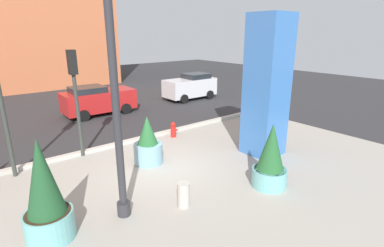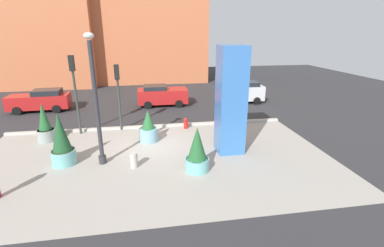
{
  "view_description": "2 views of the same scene",
  "coord_description": "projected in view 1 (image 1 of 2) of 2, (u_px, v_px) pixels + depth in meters",
  "views": [
    {
      "loc": [
        -5.44,
        -8.5,
        4.83
      ],
      "look_at": [
        1.3,
        -0.1,
        1.5
      ],
      "focal_mm": 27.77,
      "sensor_mm": 36.0,
      "label": 1
    },
    {
      "loc": [
        -0.18,
        -14.68,
        6.2
      ],
      "look_at": [
        2.19,
        -0.4,
        1.33
      ],
      "focal_mm": 26.06,
      "sensor_mm": 36.0,
      "label": 2
    }
  ],
  "objects": [
    {
      "name": "plaza_pavement",
      "position": [
        197.0,
        189.0,
        9.52
      ],
      "size": [
        18.0,
        10.0,
        0.02
      ],
      "primitive_type": "cube",
      "color": "#9E998E",
      "rests_on": "ground_plane"
    },
    {
      "name": "car_curb_east",
      "position": [
        98.0,
        100.0,
        17.94
      ],
      "size": [
        4.18,
        2.12,
        1.76
      ],
      "color": "red",
      "rests_on": "ground_plane"
    },
    {
      "name": "potted_plant_near_left",
      "position": [
        45.0,
        197.0,
        6.92
      ],
      "size": [
        1.14,
        1.14,
        2.6
      ],
      "color": "#6BB2B2",
      "rests_on": "ground_plane"
    },
    {
      "name": "concrete_bollard",
      "position": [
        184.0,
        195.0,
        8.47
      ],
      "size": [
        0.36,
        0.36,
        0.75
      ],
      "primitive_type": "cylinder",
      "color": "#B2ADA3",
      "rests_on": "ground_plane"
    },
    {
      "name": "lamp_post",
      "position": [
        116.0,
        111.0,
        7.3
      ],
      "size": [
        0.44,
        0.44,
        6.11
      ],
      "color": "#2D2D33",
      "rests_on": "ground_plane"
    },
    {
      "name": "car_curb_west",
      "position": [
        190.0,
        86.0,
        22.05
      ],
      "size": [
        3.89,
        2.0,
        1.87
      ],
      "color": "silver",
      "rests_on": "ground_plane"
    },
    {
      "name": "traffic_light_far_side",
      "position": [
        75.0,
        87.0,
        11.26
      ],
      "size": [
        0.28,
        0.42,
        4.2
      ],
      "color": "#333833",
      "rests_on": "ground_plane"
    },
    {
      "name": "ground_plane",
      "position": [
        116.0,
        139.0,
        13.99
      ],
      "size": [
        60.0,
        60.0,
        0.0
      ],
      "primitive_type": "plane",
      "color": "#2D2D30"
    },
    {
      "name": "art_pillar_blue",
      "position": [
        267.0,
        87.0,
        11.61
      ],
      "size": [
        1.36,
        1.36,
        5.52
      ],
      "primitive_type": "cube",
      "color": "#3870BC",
      "rests_on": "ground_plane"
    },
    {
      "name": "fire_hydrant",
      "position": [
        173.0,
        130.0,
        14.14
      ],
      "size": [
        0.36,
        0.26,
        0.75
      ],
      "color": "red",
      "rests_on": "ground_plane"
    },
    {
      "name": "potted_plant_near_right",
      "position": [
        271.0,
        159.0,
        9.44
      ],
      "size": [
        1.12,
        1.12,
        2.14
      ],
      "color": "#6BB2B2",
      "rests_on": "ground_plane"
    },
    {
      "name": "curb_strip",
      "position": [
        125.0,
        142.0,
        13.31
      ],
      "size": [
        18.0,
        0.24,
        0.16
      ],
      "primitive_type": "cube",
      "color": "#B7B2A8",
      "rests_on": "ground_plane"
    },
    {
      "name": "potted_plant_mid_plaza",
      "position": [
        148.0,
        144.0,
        11.21
      ],
      "size": [
        1.09,
        1.09,
        1.87
      ],
      "color": "#7AA8B7",
      "rests_on": "ground_plane"
    }
  ]
}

